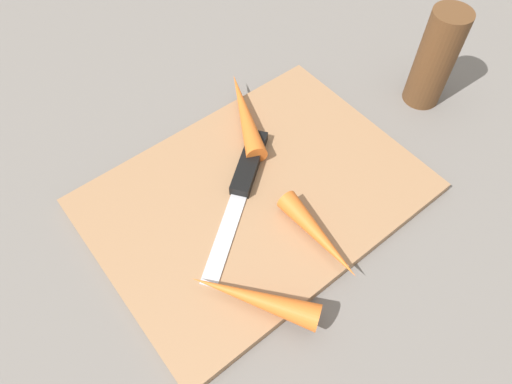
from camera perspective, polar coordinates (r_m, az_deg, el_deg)
The scene contains 7 objects.
ground_plane at distance 0.53m, azimuth -0.00°, elevation -0.74°, with size 1.40×1.40×0.00m, color slate.
cutting_board at distance 0.52m, azimuth -0.00°, elevation -0.37°, with size 0.36×0.26×0.01m, color #99704C.
knife at distance 0.53m, azimuth -1.21°, elevation 2.52°, with size 0.17×0.14×0.01m.
carrot_shortest at distance 0.48m, azimuth 7.83°, elevation -5.40°, with size 0.02×0.02×0.11m, color orange.
carrot_longest at distance 0.58m, azimuth -1.43°, elevation 9.78°, with size 0.03×0.03×0.14m, color orange.
carrot_medium at distance 0.44m, azimuth -0.28°, elevation -13.00°, with size 0.03×0.03×0.13m, color orange.
pepper_grinder at distance 0.63m, azimuth 21.34°, elevation 15.12°, with size 0.05×0.05×0.13m, color brown.
Camera 1 is at (-0.18, -0.23, 0.44)m, focal length 32.26 mm.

